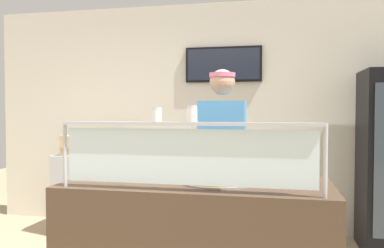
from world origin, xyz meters
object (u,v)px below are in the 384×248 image
Objects in this scene: pizza_server at (221,178)px; worker_figure at (223,161)px; pizza_tray at (218,180)px; parmesan_shaker at (157,115)px; pepper_flake_shaker at (192,115)px; pizza_box_stack at (89,145)px.

worker_figure is at bearing 104.11° from pizza_server.
parmesan_shaker reaches higher than pizza_tray.
pepper_flake_shaker is at bearing -0.00° from parmesan_shaker.
parmesan_shaker is at bearing -134.84° from pizza_tray.
worker_figure is (-0.08, 0.71, 0.02)m from pizza_server.
pizza_server is 2.91× the size of pepper_flake_shaker.
worker_figure is at bearing 75.89° from parmesan_shaker.
pizza_server is 0.55× the size of pizza_box_stack.
pizza_box_stack reaches higher than pizza_tray.
pizza_box_stack is at bearing 136.03° from pizza_tray.
parmesan_shaker is 0.21m from pepper_flake_shaker.
pizza_server is at bearing -43.98° from pizza_box_stack.
pepper_flake_shaker reaches higher than pizza_server.
pepper_flake_shaker is 2.64m from pizza_box_stack.
parmesan_shaker is 0.05× the size of worker_figure.
pepper_flake_shaker is at bearing -50.61° from pizza_box_stack.
parmesan_shaker is 0.17× the size of pizza_box_stack.
pizza_tray is at bearing -43.97° from pizza_box_stack.
pepper_flake_shaker is 0.19× the size of pizza_box_stack.
pizza_box_stack is (-1.66, 2.02, -0.38)m from pepper_flake_shaker.
pizza_server is at bearing -83.27° from worker_figure.
pepper_flake_shaker is (-0.12, -0.30, 0.41)m from pizza_server.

